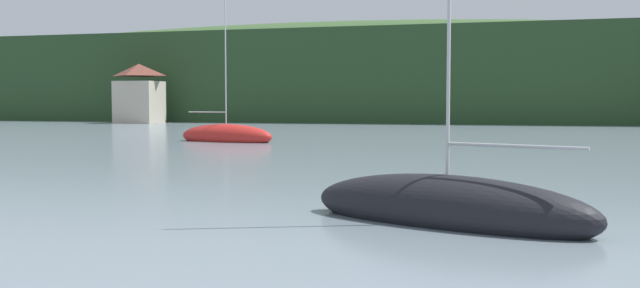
% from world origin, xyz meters
% --- Properties ---
extents(wooded_hillside, '(352.00, 66.20, 29.39)m').
position_xyz_m(wooded_hillside, '(-15.67, 147.39, 5.75)').
color(wooded_hillside, '#264223').
rests_on(wooded_hillside, ground_plane).
extents(shore_building_west, '(6.18, 5.24, 8.51)m').
position_xyz_m(shore_building_west, '(-44.49, 104.06, 4.13)').
color(shore_building_west, '#BCB29E').
rests_on(shore_building_west, ground_plane).
extents(sailboat_mid_0, '(8.09, 4.69, 11.32)m').
position_xyz_m(sailboat_mid_0, '(6.00, 31.67, 0.41)').
color(sailboat_mid_0, black).
rests_on(sailboat_mid_0, ground_plane).
extents(sailboat_far_2, '(8.48, 3.83, 12.66)m').
position_xyz_m(sailboat_far_2, '(-13.95, 64.07, 0.45)').
color(sailboat_far_2, red).
rests_on(sailboat_far_2, ground_plane).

